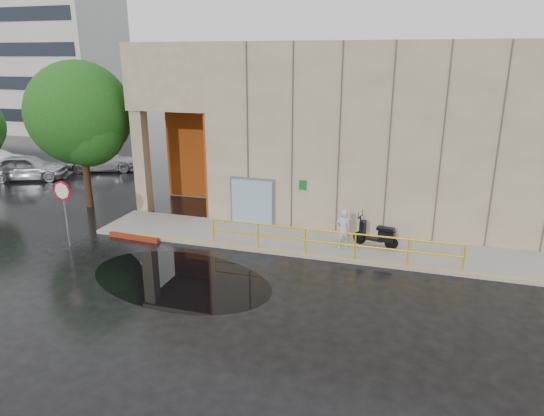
{
  "coord_description": "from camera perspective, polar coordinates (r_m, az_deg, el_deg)",
  "views": [
    {
      "loc": [
        7.13,
        -13.75,
        7.4
      ],
      "look_at": [
        2.02,
        3.0,
        1.91
      ],
      "focal_mm": 32.0,
      "sensor_mm": 36.0,
      "label": 1
    }
  ],
  "objects": [
    {
      "name": "car_c",
      "position": [
        34.63,
        -19.34,
        5.28
      ],
      "size": [
        5.2,
        3.76,
        1.4
      ],
      "primitive_type": "imported",
      "rotation": [
        0.0,
        0.0,
        1.99
      ],
      "color": "#A2A3A9",
      "rests_on": "ground"
    },
    {
      "name": "puddle",
      "position": [
        17.34,
        -10.76,
        -8.17
      ],
      "size": [
        7.62,
        5.55,
        0.01
      ],
      "primitive_type": "cube",
      "rotation": [
        0.0,
        0.0,
        -0.2
      ],
      "color": "black",
      "rests_on": "ground"
    },
    {
      "name": "building",
      "position": [
        25.02,
        12.36,
        9.69
      ],
      "size": [
        20.0,
        10.17,
        8.0
      ],
      "color": "gray",
      "rests_on": "ground"
    },
    {
      "name": "distant_building",
      "position": [
        54.54,
        -24.13,
        16.09
      ],
      "size": [
        12.0,
        8.08,
        15.0
      ],
      "color": "beige",
      "rests_on": "ground"
    },
    {
      "name": "tree_near",
      "position": [
        25.67,
        -21.49,
        9.88
      ],
      "size": [
        5.03,
        5.03,
        7.27
      ],
      "rotation": [
        0.0,
        0.0,
        0.25
      ],
      "color": "black",
      "rests_on": "ground"
    },
    {
      "name": "guardrail",
      "position": [
        18.41,
        6.81,
        -4.12
      ],
      "size": [
        9.56,
        0.06,
        1.03
      ],
      "color": "gold",
      "rests_on": "sidewalk"
    },
    {
      "name": "sidewalk",
      "position": [
        19.91,
        6.75,
        -4.29
      ],
      "size": [
        20.0,
        3.0,
        0.15
      ],
      "primitive_type": "cube",
      "color": "gray",
      "rests_on": "ground"
    },
    {
      "name": "person",
      "position": [
        19.1,
        8.36,
        -2.5
      ],
      "size": [
        0.68,
        0.57,
        1.61
      ],
      "primitive_type": "imported",
      "rotation": [
        0.0,
        0.0,
        3.51
      ],
      "color": "#B9B9BE",
      "rests_on": "sidewalk"
    },
    {
      "name": "red_curb",
      "position": [
        21.32,
        -15.95,
        -3.33
      ],
      "size": [
        2.41,
        0.34,
        0.18
      ],
      "primitive_type": "cube",
      "rotation": [
        0.0,
        0.0,
        -0.07
      ],
      "color": "maroon",
      "rests_on": "ground"
    },
    {
      "name": "stop_sign",
      "position": [
        20.81,
        -23.33,
        0.94
      ],
      "size": [
        0.83,
        0.11,
        2.77
      ],
      "rotation": [
        0.0,
        0.0,
        -0.42
      ],
      "color": "slate",
      "rests_on": "ground"
    },
    {
      "name": "scooter",
      "position": [
        19.53,
        12.22,
        -2.27
      ],
      "size": [
        1.85,
        0.95,
        1.4
      ],
      "rotation": [
        0.0,
        0.0,
        -0.22
      ],
      "color": "black",
      "rests_on": "sidewalk"
    },
    {
      "name": "car_a",
      "position": [
        33.88,
        -26.85,
        4.3
      ],
      "size": [
        5.05,
        3.61,
        1.6
      ],
      "primitive_type": "imported",
      "rotation": [
        0.0,
        0.0,
        1.98
      ],
      "color": "silver",
      "rests_on": "ground"
    },
    {
      "name": "ground",
      "position": [
        17.16,
        -9.51,
        -8.38
      ],
      "size": [
        120.0,
        120.0,
        0.0
      ],
      "primitive_type": "plane",
      "color": "black",
      "rests_on": "ground"
    }
  ]
}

